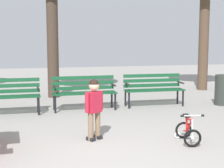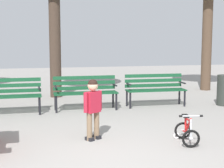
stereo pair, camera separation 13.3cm
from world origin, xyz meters
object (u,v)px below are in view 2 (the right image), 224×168
park_bench_right (155,87)px  kids_bicycle (187,131)px  child_standing (93,104)px  park_bench_far_left (7,93)px  park_bench_left (85,90)px

park_bench_right → kids_bicycle: size_ratio=2.67×
park_bench_right → child_standing: bearing=-129.2°
park_bench_far_left → kids_bicycle: bearing=-45.6°
child_standing → kids_bicycle: bearing=-21.2°
park_bench_left → kids_bicycle: size_ratio=2.65×
park_bench_far_left → child_standing: (1.58, -2.57, 0.12)m
park_bench_right → child_standing: 3.51m
park_bench_right → kids_bicycle: (-0.71, -3.31, -0.31)m
child_standing → kids_bicycle: (1.51, -0.59, -0.43)m
park_bench_far_left → child_standing: 3.02m
park_bench_left → park_bench_far_left: bearing=-177.0°
park_bench_far_left → park_bench_left: size_ratio=1.00×
park_bench_left → park_bench_right: bearing=1.4°
park_bench_left → kids_bicycle: park_bench_left is taller
park_bench_far_left → park_bench_right: size_ratio=0.99×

